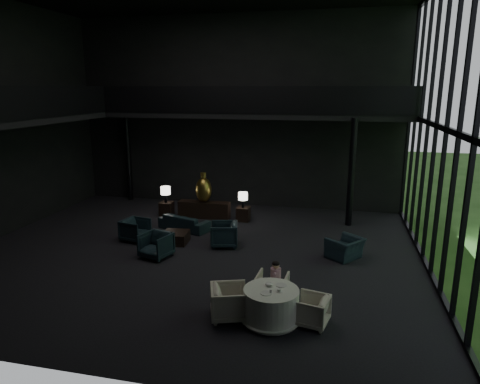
% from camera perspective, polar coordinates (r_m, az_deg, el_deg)
% --- Properties ---
extents(floor, '(14.00, 12.00, 0.02)m').
position_cam_1_polar(floor, '(13.61, -6.29, -8.09)').
color(floor, black).
rests_on(floor, ground).
extents(wall_back, '(14.00, 0.04, 8.00)m').
position_cam_1_polar(wall_back, '(18.44, -0.46, 10.49)').
color(wall_back, black).
rests_on(wall_back, ground).
extents(wall_front, '(14.00, 0.04, 8.00)m').
position_cam_1_polar(wall_front, '(7.34, -22.54, 4.58)').
color(wall_front, black).
rests_on(wall_front, ground).
extents(curtain_wall, '(0.20, 12.00, 8.00)m').
position_cam_1_polar(curtain_wall, '(12.27, 25.84, 7.52)').
color(curtain_wall, black).
rests_on(curtain_wall, ground).
extents(mezzanine_left, '(2.00, 12.00, 0.25)m').
position_cam_1_polar(mezzanine_left, '(15.74, -28.07, 8.36)').
color(mezzanine_left, black).
rests_on(mezzanine_left, wall_left).
extents(mezzanine_back, '(12.00, 2.00, 0.25)m').
position_cam_1_polar(mezzanine_back, '(17.25, 2.05, 10.26)').
color(mezzanine_back, black).
rests_on(mezzanine_back, wall_back).
extents(railing_left, '(0.06, 12.00, 1.00)m').
position_cam_1_polar(railing_left, '(15.08, -25.39, 10.77)').
color(railing_left, black).
rests_on(railing_left, mezzanine_left).
extents(railing_back, '(12.00, 0.06, 1.00)m').
position_cam_1_polar(railing_back, '(16.25, 1.39, 12.17)').
color(railing_back, black).
rests_on(railing_back, mezzanine_back).
extents(column_nw, '(0.24, 0.24, 4.00)m').
position_cam_1_polar(column_nw, '(20.12, -14.70, 4.58)').
color(column_nw, black).
rests_on(column_nw, floor).
extents(column_ne, '(0.24, 0.24, 4.00)m').
position_cam_1_polar(column_ne, '(16.22, 14.63, 2.48)').
color(column_ne, black).
rests_on(column_ne, floor).
extents(console, '(2.06, 0.47, 0.66)m').
position_cam_1_polar(console, '(17.06, -4.79, -2.36)').
color(console, black).
rests_on(console, floor).
extents(bronze_urn, '(0.63, 0.63, 1.18)m').
position_cam_1_polar(bronze_urn, '(16.82, -4.88, 0.34)').
color(bronze_urn, '#9A6230').
rests_on(bronze_urn, console).
extents(side_table_left, '(0.49, 0.49, 0.54)m').
position_cam_1_polar(side_table_left, '(17.61, -9.75, -2.19)').
color(side_table_left, black).
rests_on(side_table_left, floor).
extents(table_lamp_left, '(0.39, 0.39, 0.65)m').
position_cam_1_polar(table_lamp_left, '(17.39, -9.90, 0.11)').
color(table_lamp_left, black).
rests_on(table_lamp_left, side_table_left).
extents(side_table_right, '(0.49, 0.49, 0.54)m').
position_cam_1_polar(side_table_right, '(16.63, 0.44, -2.94)').
color(side_table_right, black).
rests_on(side_table_right, floor).
extents(table_lamp_right, '(0.36, 0.36, 0.60)m').
position_cam_1_polar(table_lamp_right, '(16.39, 0.40, -0.64)').
color(table_lamp_right, black).
rests_on(table_lamp_right, side_table_right).
extents(sofa, '(1.79, 1.01, 0.67)m').
position_cam_1_polar(sofa, '(15.73, -7.42, -3.79)').
color(sofa, black).
rests_on(sofa, floor).
extents(lounge_armchair_west, '(0.93, 0.98, 0.87)m').
position_cam_1_polar(lounge_armchair_west, '(14.90, -13.80, -4.69)').
color(lounge_armchair_west, '#253C41').
rests_on(lounge_armchair_west, floor).
extents(lounge_armchair_east, '(1.07, 1.12, 0.97)m').
position_cam_1_polar(lounge_armchair_east, '(13.96, -2.15, -5.32)').
color(lounge_armchair_east, '#22313D').
rests_on(lounge_armchair_east, floor).
extents(lounge_armchair_south, '(1.09, 1.05, 0.92)m').
position_cam_1_polar(lounge_armchair_south, '(13.30, -11.16, -6.68)').
color(lounge_armchair_south, '#24454D').
rests_on(lounge_armchair_south, floor).
extents(window_armchair, '(1.01, 1.07, 0.79)m').
position_cam_1_polar(window_armchair, '(13.39, 13.84, -6.99)').
color(window_armchair, black).
rests_on(window_armchair, floor).
extents(coffee_table, '(0.89, 0.89, 0.36)m').
position_cam_1_polar(coffee_table, '(14.50, -8.59, -6.01)').
color(coffee_table, black).
rests_on(coffee_table, floor).
extents(dining_table, '(1.39, 1.39, 0.75)m').
position_cam_1_polar(dining_table, '(9.79, 4.16, -15.05)').
color(dining_table, white).
rests_on(dining_table, floor).
extents(dining_chair_north, '(0.74, 0.70, 0.72)m').
position_cam_1_polar(dining_chair_north, '(10.62, 4.29, -12.43)').
color(dining_chair_north, beige).
rests_on(dining_chair_north, floor).
extents(dining_chair_east, '(0.74, 0.77, 0.67)m').
position_cam_1_polar(dining_chair_east, '(9.76, 9.48, -15.27)').
color(dining_chair_east, '#C1A98D').
rests_on(dining_chair_east, floor).
extents(dining_chair_west, '(1.03, 1.07, 0.88)m').
position_cam_1_polar(dining_chair_west, '(9.83, -1.43, -14.14)').
color(dining_chair_west, '#BDAC90').
rests_on(dining_chair_west, floor).
extents(child, '(0.25, 0.25, 0.55)m').
position_cam_1_polar(child, '(10.52, 4.79, -10.56)').
color(child, '#C4829A').
rests_on(child, dining_chair_north).
extents(plate_a, '(0.31, 0.31, 0.02)m').
position_cam_1_polar(plate_a, '(9.41, 3.51, -13.33)').
color(plate_a, white).
rests_on(plate_a, dining_table).
extents(plate_b, '(0.28, 0.28, 0.02)m').
position_cam_1_polar(plate_b, '(9.79, 5.50, -12.26)').
color(plate_b, white).
rests_on(plate_b, dining_table).
extents(saucer, '(0.16, 0.16, 0.01)m').
position_cam_1_polar(saucer, '(9.52, 5.27, -13.05)').
color(saucer, white).
rests_on(saucer, dining_table).
extents(coffee_cup, '(0.09, 0.09, 0.06)m').
position_cam_1_polar(coffee_cup, '(9.50, 5.24, -12.85)').
color(coffee_cup, white).
rests_on(coffee_cup, saucer).
extents(cereal_bowl, '(0.16, 0.16, 0.08)m').
position_cam_1_polar(cereal_bowl, '(9.73, 3.86, -12.17)').
color(cereal_bowl, white).
rests_on(cereal_bowl, dining_table).
extents(cream_pot, '(0.06, 0.06, 0.06)m').
position_cam_1_polar(cream_pot, '(9.42, 4.12, -13.16)').
color(cream_pot, '#99999E').
rests_on(cream_pot, dining_table).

